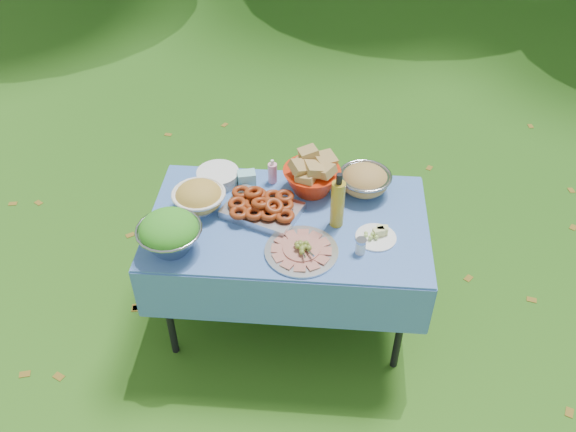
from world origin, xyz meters
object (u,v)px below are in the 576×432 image
object	(u,v)px
bread_bowl	(312,175)
oil_bottle	(338,200)
plate_stack	(218,176)
charcuterie_platter	(302,246)
salad_bowl	(169,233)
picnic_table	(288,270)
pasta_bowl_steel	(365,180)

from	to	relation	value
bread_bowl	oil_bottle	world-z (taller)	oil_bottle
plate_stack	charcuterie_platter	world-z (taller)	charcuterie_platter
oil_bottle	salad_bowl	bearing A→B (deg)	-162.96
salad_bowl	charcuterie_platter	bearing A→B (deg)	2.14
picnic_table	pasta_bowl_steel	bearing A→B (deg)	34.64
salad_bowl	pasta_bowl_steel	bearing A→B (deg)	29.19
bread_bowl	picnic_table	bearing A→B (deg)	-112.80
bread_bowl	charcuterie_platter	size ratio (longest dim) A/B	0.86
picnic_table	pasta_bowl_steel	size ratio (longest dim) A/B	5.07
plate_stack	charcuterie_platter	size ratio (longest dim) A/B	0.65
charcuterie_platter	salad_bowl	bearing A→B (deg)	-177.86
salad_bowl	oil_bottle	distance (m)	0.85
plate_stack	pasta_bowl_steel	size ratio (longest dim) A/B	0.83
oil_bottle	plate_stack	bearing A→B (deg)	155.13
pasta_bowl_steel	charcuterie_platter	world-z (taller)	pasta_bowl_steel
salad_bowl	plate_stack	distance (m)	0.58
picnic_table	charcuterie_platter	bearing A→B (deg)	-70.05
salad_bowl	oil_bottle	world-z (taller)	oil_bottle
salad_bowl	charcuterie_platter	world-z (taller)	salad_bowl
plate_stack	bread_bowl	distance (m)	0.54
picnic_table	charcuterie_platter	size ratio (longest dim) A/B	3.97
picnic_table	plate_stack	world-z (taller)	plate_stack
pasta_bowl_steel	charcuterie_platter	size ratio (longest dim) A/B	0.78
bread_bowl	pasta_bowl_steel	size ratio (longest dim) A/B	1.10
plate_stack	oil_bottle	world-z (taller)	oil_bottle
salad_bowl	charcuterie_platter	xyz separation A→B (m)	(0.65, 0.02, -0.06)
salad_bowl	charcuterie_platter	size ratio (longest dim) A/B	0.87
pasta_bowl_steel	charcuterie_platter	distance (m)	0.60
picnic_table	pasta_bowl_steel	xyz separation A→B (m)	(0.40, 0.28, 0.46)
charcuterie_platter	oil_bottle	size ratio (longest dim) A/B	1.14
salad_bowl	bread_bowl	distance (m)	0.85
picnic_table	oil_bottle	xyz separation A→B (m)	(0.25, -0.01, 0.54)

